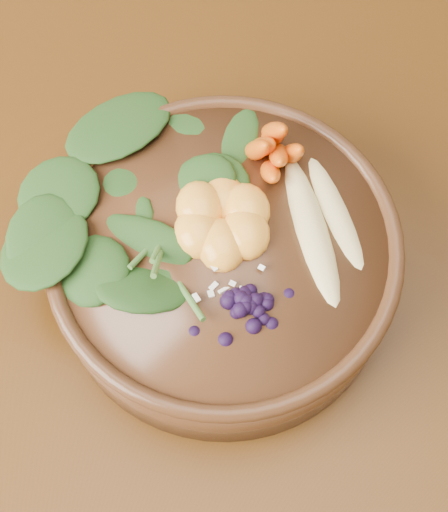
{
  "coord_description": "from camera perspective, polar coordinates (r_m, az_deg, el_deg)",
  "views": [
    {
      "loc": [
        -0.26,
        -0.24,
        1.26
      ],
      "look_at": [
        -0.22,
        -0.02,
        0.79
      ],
      "focal_mm": 50.0,
      "sensor_mm": 36.0,
      "label": 1
    }
  ],
  "objects": [
    {
      "name": "banana_halves",
      "position": [
        0.49,
        8.13,
        3.48
      ],
      "size": [
        0.06,
        0.14,
        0.02
      ],
      "rotation": [
        0.0,
        0.0,
        0.03
      ],
      "color": "#E0CC84",
      "rests_on": "stoneware_bowl"
    },
    {
      "name": "ground",
      "position": [
        1.3,
        9.87,
        -12.77
      ],
      "size": [
        4.0,
        4.0,
        0.0
      ],
      "primitive_type": "plane",
      "color": "#381E0F",
      "rests_on": "ground"
    },
    {
      "name": "coconut_flakes",
      "position": [
        0.48,
        0.57,
        -0.42
      ],
      "size": [
        0.08,
        0.06,
        0.01
      ],
      "primitive_type": null,
      "rotation": [
        0.0,
        0.0,
        0.03
      ],
      "color": "white",
      "rests_on": "stoneware_bowl"
    },
    {
      "name": "blueberry_pile",
      "position": [
        0.46,
        1.5,
        -3.53
      ],
      "size": [
        0.12,
        0.09,
        0.03
      ],
      "primitive_type": null,
      "rotation": [
        0.0,
        0.0,
        0.03
      ],
      "color": "black",
      "rests_on": "stoneware_bowl"
    },
    {
      "name": "mandarin_cluster",
      "position": [
        0.49,
        -0.13,
        3.51
      ],
      "size": [
        0.07,
        0.08,
        0.03
      ],
      "primitive_type": null,
      "rotation": [
        0.0,
        0.0,
        0.03
      ],
      "color": "orange",
      "rests_on": "stoneware_bowl"
    },
    {
      "name": "kale_heap",
      "position": [
        0.5,
        -5.48,
        6.6
      ],
      "size": [
        0.17,
        0.15,
        0.04
      ],
      "primitive_type": null,
      "rotation": [
        0.0,
        0.0,
        0.03
      ],
      "color": "#214517",
      "rests_on": "stoneware_bowl"
    },
    {
      "name": "carrot_cluster",
      "position": [
        0.5,
        3.67,
        10.5
      ],
      "size": [
        0.05,
        0.05,
        0.07
      ],
      "primitive_type": null,
      "rotation": [
        0.0,
        0.0,
        0.03
      ],
      "color": "#D65D0F",
      "rests_on": "stoneware_bowl"
    },
    {
      "name": "stoneware_bowl",
      "position": [
        0.52,
        0.0,
        -0.47
      ],
      "size": [
        0.26,
        0.26,
        0.07
      ],
      "primitive_type": "cylinder",
      "rotation": [
        0.0,
        0.0,
        0.03
      ],
      "color": "#4D2B15",
      "rests_on": "dining_table"
    }
  ]
}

